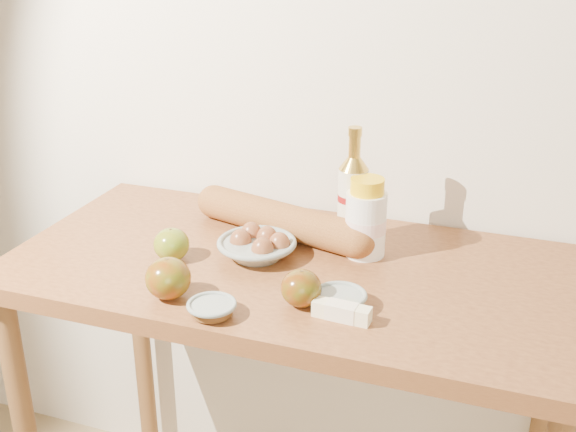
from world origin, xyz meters
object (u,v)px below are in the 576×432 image
at_px(table, 293,314).
at_px(cream_bottle, 366,220).
at_px(egg_bowl, 258,246).
at_px(bourbon_bottle, 353,198).
at_px(baguette, 282,220).

distance_m(table, cream_bottle, 0.26).
xyz_separation_m(table, egg_bowl, (-0.08, 0.01, 0.15)).
height_order(bourbon_bottle, egg_bowl, bourbon_bottle).
bearing_deg(table, bourbon_bottle, 56.59).
height_order(bourbon_bottle, baguette, bourbon_bottle).
bearing_deg(baguette, bourbon_bottle, 19.30).
bearing_deg(bourbon_bottle, egg_bowl, -122.08).
distance_m(bourbon_bottle, baguette, 0.17).
distance_m(table, baguette, 0.22).
bearing_deg(cream_bottle, egg_bowl, -162.78).
xyz_separation_m(cream_bottle, egg_bowl, (-0.21, -0.09, -0.06)).
bearing_deg(egg_bowl, baguette, 84.20).
height_order(cream_bottle, baguette, cream_bottle).
xyz_separation_m(bourbon_bottle, egg_bowl, (-0.17, -0.13, -0.08)).
bearing_deg(cream_bottle, baguette, 166.66).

